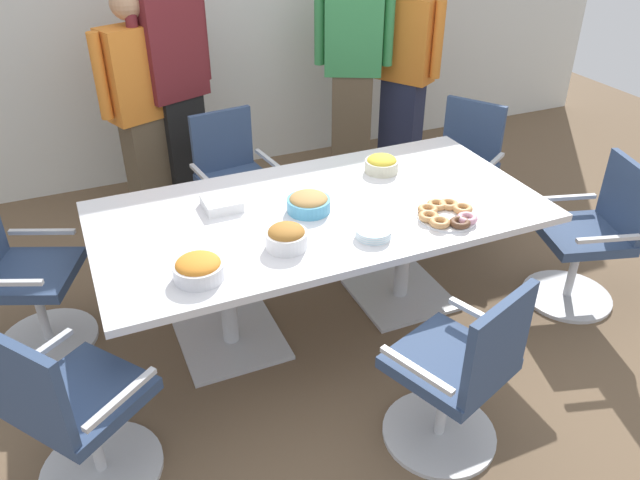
# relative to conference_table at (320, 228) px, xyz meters

# --- Properties ---
(ground_plane) EXTENTS (10.00, 10.00, 0.01)m
(ground_plane) POSITION_rel_conference_table_xyz_m (0.00, 0.00, -0.63)
(ground_plane) COLOR brown
(back_wall) EXTENTS (8.00, 0.10, 2.80)m
(back_wall) POSITION_rel_conference_table_xyz_m (0.00, 2.40, 0.77)
(back_wall) COLOR silver
(back_wall) RESTS_ON ground
(conference_table) EXTENTS (2.40, 1.20, 0.75)m
(conference_table) POSITION_rel_conference_table_xyz_m (0.00, 0.00, 0.00)
(conference_table) COLOR silver
(conference_table) RESTS_ON ground
(office_chair_0) EXTENTS (0.60, 0.60, 0.91)m
(office_chair_0) POSITION_rel_conference_table_xyz_m (-0.17, 1.10, -0.22)
(office_chair_0) COLOR silver
(office_chair_0) RESTS_ON ground
(office_chair_1) EXTENTS (0.71, 0.71, 0.91)m
(office_chair_1) POSITION_rel_conference_table_xyz_m (-1.55, 0.45, -0.22)
(office_chair_1) COLOR silver
(office_chair_1) RESTS_ON ground
(office_chair_2) EXTENTS (0.76, 0.76, 0.91)m
(office_chair_2) POSITION_rel_conference_table_xyz_m (-1.38, -0.65, -0.22)
(office_chair_2) COLOR silver
(office_chair_2) RESTS_ON ground
(office_chair_3) EXTENTS (0.69, 0.69, 0.91)m
(office_chair_3) POSITION_rel_conference_table_xyz_m (0.19, -1.10, -0.22)
(office_chair_3) COLOR silver
(office_chair_3) RESTS_ON ground
(office_chair_4) EXTENTS (0.67, 0.67, 0.91)m
(office_chair_4) POSITION_rel_conference_table_xyz_m (1.56, -0.45, -0.22)
(office_chair_4) COLOR silver
(office_chair_4) RESTS_ON ground
(office_chair_5) EXTENTS (0.74, 0.74, 0.91)m
(office_chair_5) POSITION_rel_conference_table_xyz_m (1.38, 0.64, -0.22)
(office_chair_5) COLOR silver
(office_chair_5) RESTS_ON ground
(person_standing_0) EXTENTS (0.60, 0.36, 1.68)m
(person_standing_0) POSITION_rel_conference_table_xyz_m (-0.64, 1.64, 0.24)
(person_standing_0) COLOR brown
(person_standing_0) RESTS_ON ground
(person_standing_1) EXTENTS (0.60, 0.37, 1.89)m
(person_standing_1) POSITION_rel_conference_table_xyz_m (-0.39, 1.69, 0.37)
(person_standing_1) COLOR black
(person_standing_1) RESTS_ON ground
(person_standing_2) EXTENTS (0.58, 0.39, 1.89)m
(person_standing_2) POSITION_rel_conference_table_xyz_m (1.02, 1.68, 0.37)
(person_standing_2) COLOR brown
(person_standing_2) RESTS_ON ground
(person_standing_3) EXTENTS (0.42, 0.56, 1.71)m
(person_standing_3) POSITION_rel_conference_table_xyz_m (1.45, 1.62, 0.27)
(person_standing_3) COLOR #232842
(person_standing_3) RESTS_ON ground
(snack_bowl_chips_orange) EXTENTS (0.23, 0.23, 0.11)m
(snack_bowl_chips_orange) POSITION_rel_conference_table_xyz_m (-0.76, -0.38, 0.18)
(snack_bowl_chips_orange) COLOR white
(snack_bowl_chips_orange) RESTS_ON conference_table
(snack_bowl_chips_yellow) EXTENTS (0.20, 0.20, 0.10)m
(snack_bowl_chips_yellow) POSITION_rel_conference_table_xyz_m (0.52, 0.28, 0.18)
(snack_bowl_chips_yellow) COLOR beige
(snack_bowl_chips_yellow) RESTS_ON conference_table
(snack_bowl_cookies) EXTENTS (0.23, 0.23, 0.10)m
(snack_bowl_cookies) POSITION_rel_conference_table_xyz_m (-0.07, -0.00, 0.18)
(snack_bowl_cookies) COLOR #4C9EC6
(snack_bowl_cookies) RESTS_ON conference_table
(snack_bowl_pretzels) EXTENTS (0.20, 0.20, 0.12)m
(snack_bowl_pretzels) POSITION_rel_conference_table_xyz_m (-0.30, -0.29, 0.18)
(snack_bowl_pretzels) COLOR white
(snack_bowl_pretzels) RESTS_ON conference_table
(donut_platter) EXTENTS (0.32, 0.32, 0.04)m
(donut_platter) POSITION_rel_conference_table_xyz_m (0.57, -0.36, 0.15)
(donut_platter) COLOR white
(donut_platter) RESTS_ON conference_table
(plate_stack) EXTENTS (0.18, 0.18, 0.05)m
(plate_stack) POSITION_rel_conference_table_xyz_m (0.12, -0.38, 0.15)
(plate_stack) COLOR white
(plate_stack) RESTS_ON conference_table
(napkin_pile) EXTENTS (0.20, 0.20, 0.06)m
(napkin_pile) POSITION_rel_conference_table_xyz_m (-0.48, 0.22, 0.15)
(napkin_pile) COLOR white
(napkin_pile) RESTS_ON conference_table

